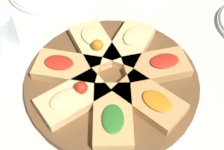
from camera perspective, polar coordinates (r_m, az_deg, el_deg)
name	(u,v)px	position (r m, az deg, el deg)	size (l,w,h in m)	color
ground_plane	(112,84)	(0.64, 0.00, -1.68)	(3.00, 3.00, 0.00)	silver
serving_board	(112,81)	(0.63, 0.00, -1.14)	(0.35, 0.35, 0.02)	brown
focaccia_slice_0	(94,44)	(0.67, -3.29, 5.64)	(0.14, 0.10, 0.04)	#E5C689
focaccia_slice_1	(67,68)	(0.63, -8.28, 1.36)	(0.14, 0.14, 0.03)	tan
focaccia_slice_2	(72,97)	(0.59, -7.29, -3.93)	(0.07, 0.13, 0.04)	#E5C689
focaccia_slice_3	(113,115)	(0.56, 0.15, -7.32)	(0.15, 0.13, 0.03)	tan
focaccia_slice_4	(150,100)	(0.58, 6.92, -4.62)	(0.14, 0.09, 0.03)	tan
focaccia_slice_5	(157,66)	(0.64, 8.17, 1.61)	(0.12, 0.15, 0.03)	tan
focaccia_slice_6	(130,44)	(0.67, 3.34, 5.65)	(0.12, 0.15, 0.03)	#E5C689
water_glass	(0,32)	(0.72, -19.80, 7.34)	(0.07, 0.07, 0.09)	silver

